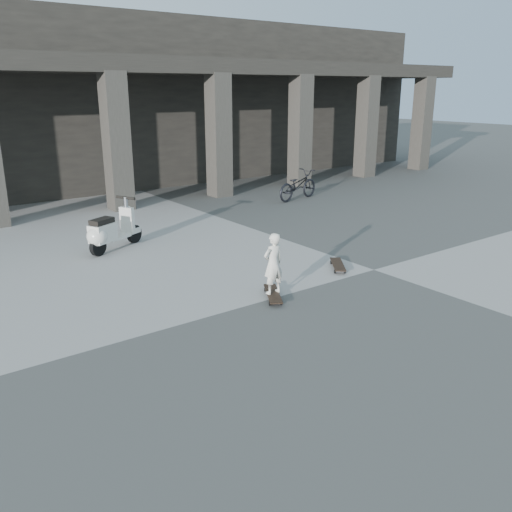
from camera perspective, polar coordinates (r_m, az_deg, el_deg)
ground at (r=11.26m, az=12.31°, el=-1.43°), size 90.00×90.00×0.00m
colonnade at (r=22.25m, az=-15.70°, el=15.40°), size 28.00×8.82×6.00m
longboard at (r=9.54m, az=1.79°, el=-4.02°), size 0.66×0.92×0.09m
skateboard_spare at (r=11.18m, az=8.61°, el=-0.93°), size 0.70×0.83×0.10m
child at (r=9.35m, az=1.83°, el=-0.80°), size 0.40×0.27×1.09m
scooter at (r=12.51m, az=-15.39°, el=2.41°), size 1.53×0.92×1.15m
bicycle at (r=17.94m, az=4.41°, el=7.45°), size 1.92×0.99×0.96m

